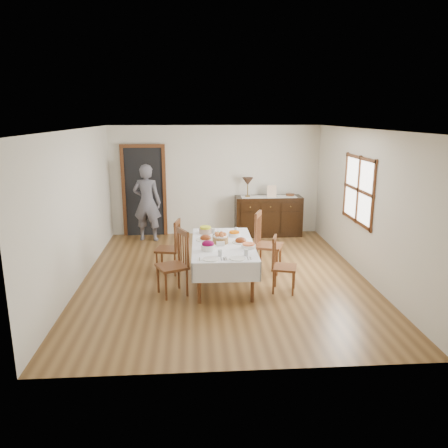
{
  "coord_description": "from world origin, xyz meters",
  "views": [
    {
      "loc": [
        -0.53,
        -7.39,
        2.83
      ],
      "look_at": [
        0.0,
        0.1,
        0.95
      ],
      "focal_mm": 35.0,
      "sensor_mm": 36.0,
      "label": 1
    }
  ],
  "objects": [
    {
      "name": "egg_basket",
      "position": [
        -0.09,
        0.08,
        0.74
      ],
      "size": [
        0.24,
        0.24,
        0.1
      ],
      "color": "black",
      "rests_on": "dining_table"
    },
    {
      "name": "glass_far_a",
      "position": [
        -0.17,
        0.38,
        0.75
      ],
      "size": [
        0.07,
        0.07,
        0.09
      ],
      "color": "silver",
      "rests_on": "dining_table"
    },
    {
      "name": "chair_right_far",
      "position": [
        0.78,
        0.22,
        0.57
      ],
      "size": [
        0.6,
        0.6,
        1.12
      ],
      "rotation": [
        0.0,
        0.0,
        1.22
      ],
      "color": "#583018",
      "rests_on": "ground"
    },
    {
      "name": "glass_far_b",
      "position": [
        0.25,
        0.41,
        0.75
      ],
      "size": [
        0.07,
        0.07,
        0.09
      ],
      "color": "silver",
      "rests_on": "dining_table"
    },
    {
      "name": "dining_table",
      "position": [
        -0.04,
        -0.26,
        0.62
      ],
      "size": [
        1.07,
        2.06,
        0.7
      ],
      "rotation": [
        0.0,
        0.0,
        -0.01
      ],
      "color": "white",
      "rests_on": "ground"
    },
    {
      "name": "person",
      "position": [
        -1.6,
        2.49,
        0.94
      ],
      "size": [
        0.65,
        0.48,
        1.89
      ],
      "primitive_type": "imported",
      "rotation": [
        0.0,
        0.0,
        2.96
      ],
      "color": "#585762",
      "rests_on": "ground"
    },
    {
      "name": "ham_platter_a",
      "position": [
        -0.34,
        -0.05,
        0.73
      ],
      "size": [
        0.33,
        0.33,
        0.11
      ],
      "color": "white",
      "rests_on": "dining_table"
    },
    {
      "name": "ham_platter_b",
      "position": [
        0.26,
        -0.26,
        0.73
      ],
      "size": [
        0.29,
        0.29,
        0.11
      ],
      "color": "white",
      "rests_on": "dining_table"
    },
    {
      "name": "room_shell",
      "position": [
        -0.15,
        0.42,
        1.64
      ],
      "size": [
        5.02,
        6.02,
        2.65
      ],
      "color": "silver",
      "rests_on": "ground"
    },
    {
      "name": "table_lamp",
      "position": [
        0.74,
        2.71,
        1.3
      ],
      "size": [
        0.26,
        0.26,
        0.46
      ],
      "color": "brown",
      "rests_on": "sideboard"
    },
    {
      "name": "beet_bowl",
      "position": [
        -0.31,
        -0.65,
        0.78
      ],
      "size": [
        0.22,
        0.22,
        0.16
      ],
      "color": "white",
      "rests_on": "dining_table"
    },
    {
      "name": "setting_left",
      "position": [
        -0.24,
        -1.06,
        0.73
      ],
      "size": [
        0.42,
        0.31,
        0.1
      ],
      "color": "white",
      "rests_on": "dining_table"
    },
    {
      "name": "butter_dish",
      "position": [
        -0.1,
        -0.4,
        0.74
      ],
      "size": [
        0.14,
        0.09,
        0.07
      ],
      "color": "white",
      "rests_on": "dining_table"
    },
    {
      "name": "setting_right",
      "position": [
        0.16,
        -1.06,
        0.73
      ],
      "size": [
        0.42,
        0.31,
        0.1
      ],
      "color": "white",
      "rests_on": "dining_table"
    },
    {
      "name": "carrot_bowl",
      "position": [
        0.19,
        0.17,
        0.75
      ],
      "size": [
        0.2,
        0.2,
        0.09
      ],
      "color": "white",
      "rests_on": "dining_table"
    },
    {
      "name": "chair_left_far",
      "position": [
        -0.97,
        0.27,
        0.5
      ],
      "size": [
        0.49,
        0.49,
        0.99
      ],
      "rotation": [
        0.0,
        0.0,
        -1.77
      ],
      "color": "#583018",
      "rests_on": "ground"
    },
    {
      "name": "pineapple_bowl",
      "position": [
        -0.32,
        0.4,
        0.77
      ],
      "size": [
        0.24,
        0.24,
        0.13
      ],
      "color": "tan",
      "rests_on": "dining_table"
    },
    {
      "name": "casserole_dish",
      "position": [
        0.36,
        -0.57,
        0.74
      ],
      "size": [
        0.24,
        0.24,
        0.08
      ],
      "color": "white",
      "rests_on": "dining_table"
    },
    {
      "name": "sideboard",
      "position": [
        1.25,
        2.72,
        0.48
      ],
      "size": [
        1.58,
        0.57,
        0.95
      ],
      "color": "black",
      "rests_on": "ground"
    },
    {
      "name": "chair_right_near",
      "position": [
        0.88,
        -0.74,
        0.47
      ],
      "size": [
        0.48,
        0.48,
        0.93
      ],
      "rotation": [
        0.0,
        0.0,
        1.28
      ],
      "color": "#583018",
      "rests_on": "ground"
    },
    {
      "name": "picture_frame",
      "position": [
        1.3,
        2.63,
        1.09
      ],
      "size": [
        0.22,
        0.08,
        0.28
      ],
      "color": "beige",
      "rests_on": "sideboard"
    },
    {
      "name": "bread_basket",
      "position": [
        -0.09,
        -0.25,
        0.79
      ],
      "size": [
        0.27,
        0.27,
        0.19
      ],
      "color": "brown",
      "rests_on": "dining_table"
    },
    {
      "name": "runner",
      "position": [
        1.24,
        2.68,
        0.95
      ],
      "size": [
        1.3,
        0.35,
        0.01
      ],
      "color": "white",
      "rests_on": "sideboard"
    },
    {
      "name": "chair_left_near",
      "position": [
        -0.84,
        -0.72,
        0.54
      ],
      "size": [
        0.58,
        0.58,
        1.06
      ],
      "rotation": [
        0.0,
        0.0,
        -1.15
      ],
      "color": "#583018",
      "rests_on": "ground"
    },
    {
      "name": "ground",
      "position": [
        0.0,
        0.0,
        0.0
      ],
      "size": [
        6.0,
        6.0,
        0.0
      ],
      "primitive_type": "plane",
      "color": "brown"
    },
    {
      "name": "deco_bowl",
      "position": [
        1.77,
        2.74,
        0.98
      ],
      "size": [
        0.2,
        0.2,
        0.06
      ],
      "color": "#583018",
      "rests_on": "sideboard"
    }
  ]
}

